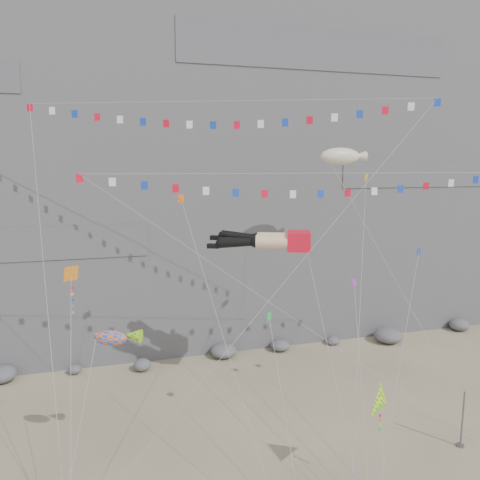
{
  "coord_description": "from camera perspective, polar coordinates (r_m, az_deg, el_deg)",
  "views": [
    {
      "loc": [
        -10.4,
        -25.84,
        18.87
      ],
      "look_at": [
        -0.56,
        9.0,
        13.05
      ],
      "focal_mm": 35.0,
      "sensor_mm": 36.0,
      "label": 1
    }
  ],
  "objects": [
    {
      "name": "small_kite_a",
      "position": [
        33.59,
        -7.08,
        4.56
      ],
      "size": [
        3.6,
        14.48,
        21.66
      ],
      "color": "orange",
      "rests_on": "ground"
    },
    {
      "name": "talus_boulders",
      "position": [
        47.72,
        -2.02,
        -13.39
      ],
      "size": [
        60.0,
        3.0,
        1.2
      ],
      "primitive_type": null,
      "color": "slate",
      "rests_on": "ground"
    },
    {
      "name": "flag_banner_lower",
      "position": [
        33.73,
        8.24,
        8.02
      ],
      "size": [
        30.81,
        8.24,
        21.85
      ],
      "color": "red",
      "rests_on": "ground"
    },
    {
      "name": "anchor_pole_right",
      "position": [
        36.8,
        25.49,
        -19.11
      ],
      "size": [
        0.12,
        0.12,
        3.98
      ],
      "primitive_type": "cylinder",
      "color": "slate",
      "rests_on": "ground"
    },
    {
      "name": "small_kite_e",
      "position": [
        35.7,
        20.9,
        -1.83
      ],
      "size": [
        7.91,
        7.97,
        16.37
      ],
      "color": "#1336A8",
      "rests_on": "ground"
    },
    {
      "name": "blimp_windsock",
      "position": [
        41.51,
        12.14,
        9.89
      ],
      "size": [
        7.56,
        13.09,
        23.68
      ],
      "color": "beige",
      "rests_on": "ground"
    },
    {
      "name": "cliff",
      "position": [
        59.08,
        -5.75,
        15.04
      ],
      "size": [
        80.0,
        28.0,
        50.0
      ],
      "primitive_type": "cube",
      "color": "slate",
      "rests_on": "ground"
    },
    {
      "name": "small_kite_b",
      "position": [
        35.72,
        13.75,
        -5.45
      ],
      "size": [
        4.97,
        10.95,
        15.16
      ],
      "color": "purple",
      "rests_on": "ground"
    },
    {
      "name": "fish_windsock",
      "position": [
        29.22,
        -15.51,
        -11.47
      ],
      "size": [
        4.8,
        7.28,
        11.05
      ],
      "color": "#FF5A0D",
      "rests_on": "ground"
    },
    {
      "name": "small_kite_c",
      "position": [
        31.65,
        3.6,
        -9.51
      ],
      "size": [
        1.89,
        9.9,
        12.78
      ],
      "color": "green",
      "rests_on": "ground"
    },
    {
      "name": "ground",
      "position": [
        33.64,
        5.62,
        -25.04
      ],
      "size": [
        120.0,
        120.0,
        0.0
      ],
      "primitive_type": "plane",
      "color": "tan",
      "rests_on": "ground"
    },
    {
      "name": "small_kite_d",
      "position": [
        37.08,
        15.09,
        6.87
      ],
      "size": [
        7.65,
        12.24,
        22.39
      ],
      "color": "gold",
      "rests_on": "ground"
    },
    {
      "name": "harlequin_kite",
      "position": [
        30.4,
        -19.91,
        -3.98
      ],
      "size": [
        2.02,
        9.91,
        15.09
      ],
      "color": "red",
      "rests_on": "ground"
    },
    {
      "name": "legs_kite",
      "position": [
        35.19,
        3.71,
        -0.05
      ],
      "size": [
        7.87,
        17.63,
        19.49
      ],
      "rotation": [
        0.0,
        0.0,
        -0.38
      ],
      "color": "red",
      "rests_on": "ground"
    },
    {
      "name": "delta_kite",
      "position": [
        28.81,
        16.84,
        -18.37
      ],
      "size": [
        3.43,
        5.22,
        7.78
      ],
      "color": "#FFEC0D",
      "rests_on": "ground"
    },
    {
      "name": "flag_banner_upper",
      "position": [
        34.86,
        -1.89,
        16.53
      ],
      "size": [
        27.41,
        16.64,
        28.13
      ],
      "color": "red",
      "rests_on": "ground"
    }
  ]
}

